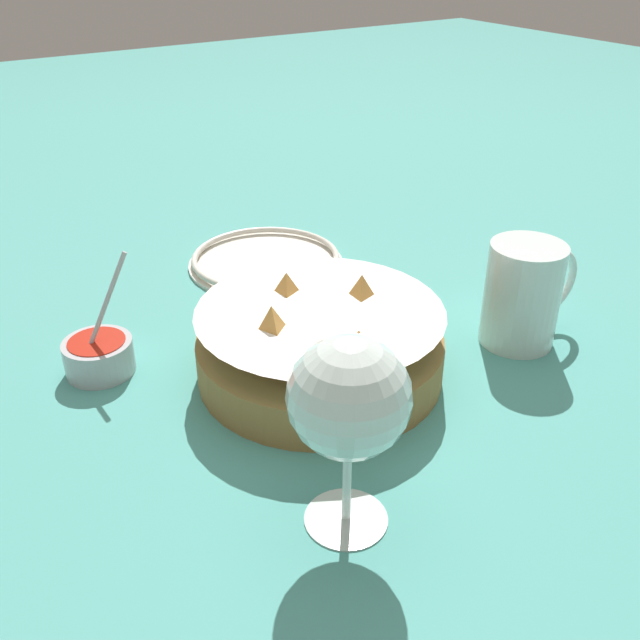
# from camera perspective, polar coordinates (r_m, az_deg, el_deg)

# --- Properties ---
(ground_plane) EXTENTS (4.00, 4.00, 0.00)m
(ground_plane) POSITION_cam_1_polar(r_m,az_deg,el_deg) (0.76, 1.95, -3.16)
(ground_plane) COLOR teal
(food_basket) EXTENTS (0.25, 0.25, 0.10)m
(food_basket) POSITION_cam_1_polar(r_m,az_deg,el_deg) (0.72, -0.03, -1.92)
(food_basket) COLOR olive
(food_basket) RESTS_ON ground_plane
(sauce_cup) EXTENTS (0.08, 0.07, 0.13)m
(sauce_cup) POSITION_cam_1_polar(r_m,az_deg,el_deg) (0.77, -17.27, -2.64)
(sauce_cup) COLOR #B7B7BC
(sauce_cup) RESTS_ON ground_plane
(wine_glass) EXTENTS (0.09, 0.09, 0.16)m
(wine_glass) POSITION_cam_1_polar(r_m,az_deg,el_deg) (0.51, 2.33, -6.59)
(wine_glass) COLOR silver
(wine_glass) RESTS_ON ground_plane
(beer_mug) EXTENTS (0.12, 0.08, 0.12)m
(beer_mug) POSITION_cam_1_polar(r_m,az_deg,el_deg) (0.80, 15.92, 1.73)
(beer_mug) COLOR silver
(beer_mug) RESTS_ON ground_plane
(side_plate) EXTENTS (0.21, 0.21, 0.01)m
(side_plate) POSITION_cam_1_polar(r_m,az_deg,el_deg) (0.97, -4.35, 4.84)
(side_plate) COLOR silver
(side_plate) RESTS_ON ground_plane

